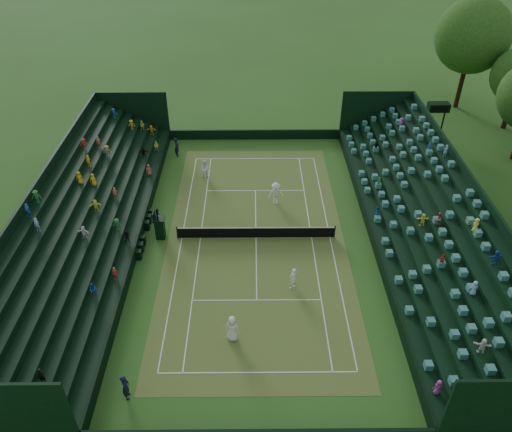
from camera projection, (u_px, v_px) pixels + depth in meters
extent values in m
plane|color=#29551B|center=(256.00, 238.00, 36.92)|extent=(160.00, 160.00, 0.00)
cube|color=#326E24|center=(256.00, 238.00, 36.92)|extent=(12.97, 26.77, 0.01)
cube|color=black|center=(255.00, 134.00, 49.49)|extent=(17.17, 0.20, 1.00)
cube|color=black|center=(371.00, 232.00, 36.68)|extent=(0.20, 31.77, 1.00)
cube|color=black|center=(141.00, 233.00, 36.57)|extent=(0.20, 31.77, 1.00)
cube|color=black|center=(378.00, 232.00, 36.68)|extent=(0.80, 32.00, 1.00)
cube|color=black|center=(389.00, 229.00, 36.56)|extent=(0.80, 32.00, 1.45)
cube|color=black|center=(401.00, 227.00, 36.43)|extent=(0.80, 32.00, 1.90)
cube|color=black|center=(412.00, 224.00, 36.30)|extent=(0.80, 32.00, 2.35)
cube|color=black|center=(424.00, 222.00, 36.18)|extent=(0.80, 32.00, 2.80)
cube|color=black|center=(435.00, 219.00, 36.05)|extent=(0.80, 32.00, 3.25)
cube|color=black|center=(447.00, 217.00, 35.92)|extent=(0.80, 32.00, 3.70)
cube|color=black|center=(459.00, 214.00, 35.80)|extent=(0.80, 32.00, 4.15)
cube|color=black|center=(467.00, 210.00, 35.58)|extent=(0.20, 32.00, 4.90)
cube|color=black|center=(134.00, 233.00, 36.57)|extent=(0.80, 32.00, 1.00)
cube|color=black|center=(122.00, 231.00, 36.43)|extent=(0.80, 32.00, 1.45)
cube|color=black|center=(111.00, 228.00, 36.29)|extent=(0.80, 32.00, 1.90)
cube|color=black|center=(99.00, 226.00, 36.16)|extent=(0.80, 32.00, 2.35)
cube|color=black|center=(88.00, 224.00, 36.02)|extent=(0.80, 32.00, 2.80)
cube|color=black|center=(76.00, 221.00, 35.88)|extent=(0.80, 32.00, 3.25)
cube|color=black|center=(64.00, 219.00, 35.75)|extent=(0.80, 32.00, 3.70)
cube|color=black|center=(52.00, 216.00, 35.61)|extent=(0.80, 32.00, 4.15)
cube|color=black|center=(44.00, 212.00, 35.38)|extent=(0.20, 32.00, 4.90)
cylinder|color=black|center=(177.00, 233.00, 36.57)|extent=(0.10, 0.10, 1.06)
cylinder|color=black|center=(335.00, 232.00, 36.65)|extent=(0.10, 0.10, 1.06)
cube|color=black|center=(256.00, 233.00, 36.65)|extent=(11.57, 0.02, 0.86)
cube|color=white|center=(256.00, 228.00, 36.37)|extent=(11.57, 0.04, 0.07)
cylinder|color=black|center=(427.00, 124.00, 49.11)|extent=(0.16, 0.16, 3.00)
cylinder|color=black|center=(442.00, 124.00, 49.12)|extent=(0.16, 0.16, 3.00)
cube|color=black|center=(439.00, 107.00, 48.06)|extent=(2.00, 1.00, 0.80)
cylinder|color=black|center=(507.00, 114.00, 50.97)|extent=(0.50, 0.50, 2.98)
cylinder|color=black|center=(460.00, 89.00, 54.93)|extent=(0.50, 0.50, 4.23)
sphere|color=#1E4614|center=(473.00, 36.00, 51.56)|extent=(7.73, 7.73, 7.73)
cube|color=black|center=(160.00, 229.00, 36.47)|extent=(0.65, 0.65, 1.67)
cube|color=black|center=(159.00, 219.00, 35.95)|extent=(0.83, 0.83, 0.09)
cube|color=black|center=(154.00, 215.00, 35.76)|extent=(0.07, 0.83, 0.65)
imported|color=black|center=(158.00, 213.00, 35.68)|extent=(0.38, 0.46, 0.86)
cube|color=black|center=(138.00, 255.00, 34.82)|extent=(0.45, 0.45, 0.71)
cube|color=black|center=(134.00, 250.00, 34.56)|extent=(0.05, 0.45, 0.45)
cube|color=black|center=(140.00, 247.00, 35.47)|extent=(0.45, 0.45, 0.71)
cube|color=black|center=(136.00, 242.00, 35.21)|extent=(0.05, 0.45, 0.45)
cube|color=black|center=(142.00, 240.00, 36.12)|extent=(0.45, 0.45, 0.71)
cube|color=black|center=(138.00, 235.00, 35.85)|extent=(0.05, 0.45, 0.45)
cube|color=black|center=(147.00, 225.00, 37.57)|extent=(0.45, 0.45, 0.71)
cube|color=black|center=(143.00, 221.00, 37.31)|extent=(0.05, 0.45, 0.45)
cube|color=black|center=(148.00, 219.00, 38.22)|extent=(0.45, 0.45, 0.71)
cube|color=black|center=(145.00, 214.00, 37.96)|extent=(0.05, 0.45, 0.45)
cube|color=black|center=(150.00, 213.00, 38.87)|extent=(0.45, 0.45, 0.71)
cube|color=black|center=(146.00, 208.00, 38.61)|extent=(0.05, 0.45, 0.45)
imported|color=white|center=(232.00, 329.00, 28.68)|extent=(1.01, 0.81, 1.79)
imported|color=white|center=(293.00, 278.00, 32.19)|extent=(0.71, 0.68, 1.63)
imported|color=white|center=(206.00, 169.00, 43.33)|extent=(0.89, 0.73, 1.71)
imported|color=white|center=(276.00, 193.00, 40.04)|extent=(1.38, 1.01, 1.92)
imported|color=black|center=(177.00, 147.00, 46.43)|extent=(0.50, 0.72, 1.89)
imported|color=black|center=(126.00, 387.00, 25.60)|extent=(0.49, 0.67, 1.68)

